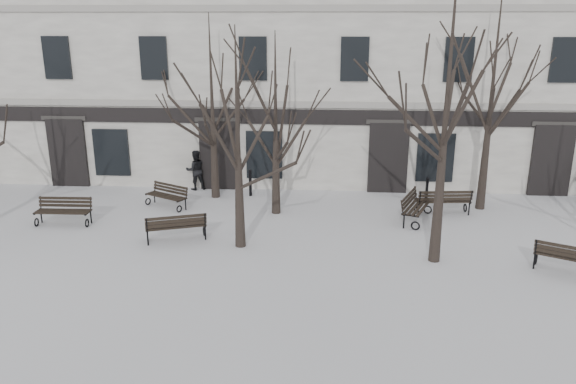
# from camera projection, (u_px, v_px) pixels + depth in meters

# --- Properties ---
(ground) EXTENTS (100.00, 100.00, 0.00)m
(ground) POSITION_uv_depth(u_px,v_px,m) (290.00, 270.00, 16.04)
(ground) COLOR silver
(ground) RESTS_ON ground
(building) EXTENTS (40.40, 10.20, 11.40)m
(building) POSITION_uv_depth(u_px,v_px,m) (308.00, 49.00, 26.78)
(building) COLOR silver
(building) RESTS_ON ground
(tree_1) EXTENTS (4.72, 4.72, 6.74)m
(tree_1) POSITION_uv_depth(u_px,v_px,m) (237.00, 114.00, 16.55)
(tree_1) COLOR black
(tree_1) RESTS_ON ground
(tree_2) EXTENTS (6.14, 6.14, 8.78)m
(tree_2) POSITION_uv_depth(u_px,v_px,m) (449.00, 73.00, 15.09)
(tree_2) COLOR black
(tree_2) RESTS_ON ground
(tree_4) EXTENTS (4.99, 4.99, 7.13)m
(tree_4) POSITION_uv_depth(u_px,v_px,m) (211.00, 86.00, 21.41)
(tree_4) COLOR black
(tree_4) RESTS_ON ground
(tree_5) EXTENTS (4.57, 4.57, 6.53)m
(tree_5) POSITION_uv_depth(u_px,v_px,m) (275.00, 103.00, 19.65)
(tree_5) COLOR black
(tree_5) RESTS_ON ground
(tree_6) EXTENTS (5.79, 5.79, 8.27)m
(tree_6) POSITION_uv_depth(u_px,v_px,m) (494.00, 70.00, 19.82)
(tree_6) COLOR black
(tree_6) RESTS_ON ground
(bench_0) EXTENTS (1.90, 0.73, 0.95)m
(bench_0) POSITION_uv_depth(u_px,v_px,m) (64.00, 210.00, 19.54)
(bench_0) COLOR black
(bench_0) RESTS_ON ground
(bench_1) EXTENTS (2.02, 1.28, 0.97)m
(bench_1) POSITION_uv_depth(u_px,v_px,m) (176.00, 226.00, 18.02)
(bench_1) COLOR black
(bench_1) RESTS_ON ground
(bench_2) EXTENTS (1.97, 1.47, 0.95)m
(bench_2) POSITION_uv_depth(u_px,v_px,m) (571.00, 257.00, 15.65)
(bench_2) COLOR black
(bench_2) RESTS_ON ground
(bench_3) EXTENTS (1.80, 1.38, 0.88)m
(bench_3) POSITION_uv_depth(u_px,v_px,m) (167.00, 195.00, 21.37)
(bench_3) COLOR black
(bench_3) RESTS_ON ground
(bench_4) EXTENTS (2.03, 0.92, 0.99)m
(bench_4) POSITION_uv_depth(u_px,v_px,m) (443.00, 200.00, 20.51)
(bench_4) COLOR black
(bench_4) RESTS_ON ground
(bench_5) EXTENTS (1.40, 2.09, 1.01)m
(bench_5) POSITION_uv_depth(u_px,v_px,m) (415.00, 206.00, 19.89)
(bench_5) COLOR black
(bench_5) RESTS_ON ground
(bollard_a) EXTENTS (0.14, 0.14, 1.11)m
(bollard_a) POSITION_uv_depth(u_px,v_px,m) (250.00, 182.00, 22.70)
(bollard_a) COLOR black
(bollard_a) RESTS_ON ground
(bollard_b) EXTENTS (0.13, 0.13, 1.01)m
(bollard_b) POSITION_uv_depth(u_px,v_px,m) (427.00, 189.00, 21.91)
(bollard_b) COLOR black
(bollard_b) RESTS_ON ground
(pedestrian_b) EXTENTS (0.99, 0.89, 1.68)m
(pedestrian_b) POSITION_uv_depth(u_px,v_px,m) (197.00, 189.00, 23.75)
(pedestrian_b) COLOR black
(pedestrian_b) RESTS_ON ground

